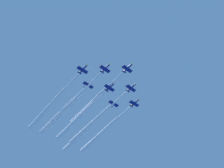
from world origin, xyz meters
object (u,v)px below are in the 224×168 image
object	(u,v)px
jet_starboard_mid	(99,136)
jet_starboard_inner	(68,107)
jet_port_mid	(74,122)
jet_lead	(90,105)
jet_starboard_outer	(80,135)
jet_port_inner	(90,125)
jet_port_outer	(47,109)
jet_trail_port	(56,117)

from	to	relation	value
jet_starboard_mid	jet_starboard_inner	bearing A→B (deg)	103.99
jet_port_mid	jet_starboard_mid	bearing A→B (deg)	-86.99
jet_lead	jet_starboard_inner	size ratio (longest dim) A/B	0.95
jet_port_mid	jet_starboard_mid	distance (m)	24.74
jet_starboard_outer	jet_port_inner	bearing A→B (deg)	178.12
jet_port_outer	jet_starboard_outer	size ratio (longest dim) A/B	1.06
jet_port_mid	jet_starboard_mid	xyz separation A→B (m)	(1.30, -24.69, 0.92)
jet_lead	jet_starboard_inner	world-z (taller)	jet_lead
jet_lead	jet_port_mid	world-z (taller)	jet_lead
jet_lead	jet_port_outer	bearing A→B (deg)	47.90
jet_lead	jet_port_mid	distance (m)	19.58
jet_port_outer	jet_trail_port	size ratio (longest dim) A/B	1.11
jet_lead	jet_starboard_inner	xyz separation A→B (m)	(11.64, 12.02, -0.76)
jet_port_outer	jet_starboard_outer	xyz separation A→B (m)	(7.33, -35.67, 0.23)
jet_starboard_outer	jet_trail_port	distance (m)	24.91
jet_port_inner	jet_trail_port	world-z (taller)	jet_trail_port
jet_starboard_inner	jet_trail_port	world-z (taller)	jet_trail_port
jet_port_inner	jet_starboard_mid	world-z (taller)	jet_starboard_mid
jet_port_inner	jet_trail_port	size ratio (longest dim) A/B	1.15
jet_starboard_outer	jet_starboard_inner	bearing A→B (deg)	125.96
jet_starboard_inner	jet_trail_port	distance (m)	14.96
jet_port_inner	jet_port_mid	world-z (taller)	jet_port_inner
jet_starboard_mid	jet_trail_port	world-z (taller)	jet_trail_port
jet_port_outer	jet_port_inner	bearing A→B (deg)	-101.04
jet_trail_port	jet_port_inner	bearing A→B (deg)	-116.04
jet_port_mid	jet_trail_port	distance (m)	14.76
jet_port_inner	jet_port_outer	xyz separation A→B (m)	(6.87, 35.20, 0.03)
jet_starboard_mid	jet_starboard_outer	world-z (taller)	jet_starboard_mid
jet_starboard_mid	jet_trail_port	bearing A→B (deg)	81.14
jet_port_mid	jet_port_outer	xyz separation A→B (m)	(2.16, 23.60, 0.11)
jet_starboard_inner	jet_trail_port	xyz separation A→B (m)	(14.89, 0.85, 1.23)
jet_lead	jet_port_outer	size ratio (longest dim) A/B	0.94
jet_port_mid	jet_starboard_outer	xyz separation A→B (m)	(9.49, -12.07, 0.34)
jet_port_outer	jet_lead	bearing A→B (deg)	-132.10
jet_port_mid	jet_trail_port	xyz separation A→B (m)	(7.11, 12.59, 2.97)
jet_port_outer	jet_port_mid	bearing A→B (deg)	-95.23
jet_starboard_mid	jet_trail_port	size ratio (longest dim) A/B	1.07
jet_port_mid	jet_lead	bearing A→B (deg)	-179.17
jet_port_inner	jet_starboard_inner	size ratio (longest dim) A/B	1.05
jet_starboard_mid	jet_port_outer	xyz separation A→B (m)	(0.86, 48.29, -0.81)
jet_lead	jet_port_inner	bearing A→B (deg)	-37.58
jet_starboard_inner	jet_starboard_mid	xyz separation A→B (m)	(9.08, -36.42, -0.83)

